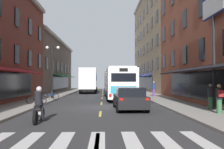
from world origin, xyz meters
name	(u,v)px	position (x,y,z in m)	size (l,w,h in m)	color
ground_plane	(101,108)	(0.00, 0.00, -0.05)	(34.80, 80.00, 0.10)	#333335
lane_centre_dashes	(101,108)	(0.00, -0.25, 0.00)	(0.14, 73.90, 0.01)	#DBCC4C
crosswalk_near	(97,141)	(0.00, -10.00, 0.00)	(7.10, 2.80, 0.01)	silver
sidewalk_left	(18,107)	(-5.90, 0.00, 0.07)	(3.00, 80.00, 0.14)	gray
sidewalk_right	(182,106)	(5.90, 0.00, 0.07)	(3.00, 80.00, 0.14)	gray
billboard_sign	(214,20)	(7.05, -2.72, 5.68)	(0.40, 3.16, 7.19)	black
transit_bus	(118,83)	(1.67, 8.49, 1.66)	(2.86, 12.18, 3.16)	white
box_truck	(88,80)	(-2.15, 19.53, 1.91)	(2.58, 6.98, 3.71)	black
sedan_near	(130,98)	(1.90, -1.58, 0.74)	(2.07, 4.60, 1.47)	black
sedan_mid	(92,87)	(-2.08, 28.83, 0.71)	(2.10, 4.58, 1.39)	silver
motorcycle_rider	(39,107)	(-2.78, -6.38, 0.71)	(0.62, 2.07, 1.66)	black
bicycle_near	(50,96)	(-4.77, 5.28, 0.50)	(1.69, 0.51, 0.91)	black
bicycle_mid	(36,99)	(-4.92, 1.13, 0.50)	(1.69, 0.53, 0.91)	black
pedestrian_near	(219,98)	(6.45, -4.68, 0.98)	(0.36, 0.51, 1.59)	#33663F
pedestrian_mid	(154,88)	(5.81, 9.93, 1.02)	(0.36, 0.36, 1.71)	#66387F
pedestrian_far	(211,96)	(6.81, -2.72, 0.95)	(0.36, 0.36, 1.59)	#33663F
street_lamp_twin	(53,69)	(-5.00, 7.39, 3.06)	(1.42, 0.32, 5.28)	black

